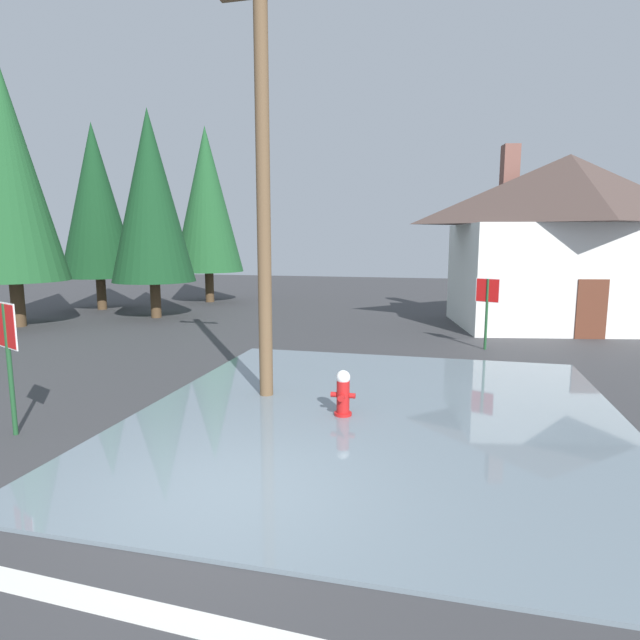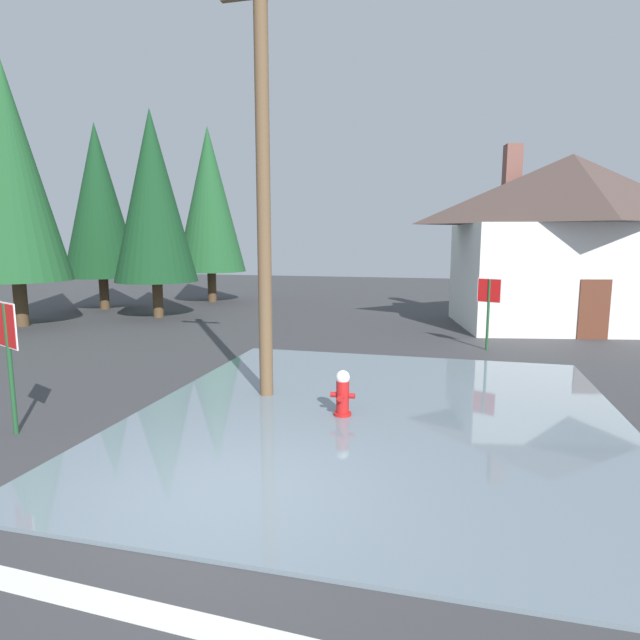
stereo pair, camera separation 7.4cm
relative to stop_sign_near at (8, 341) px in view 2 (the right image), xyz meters
The scene contains 12 objects.
ground_plane 4.84m from the stop_sign_near, 14.23° to the right, with size 80.00×80.00×0.10m, color #38383A.
flood_puddle 6.58m from the stop_sign_near, 22.50° to the left, with size 8.90×9.97×0.06m, color slate.
lane_stop_bar 5.93m from the stop_sign_near, 35.84° to the right, with size 3.91×0.30×0.01m, color silver.
stop_sign_near is the anchor object (origin of this frame).
fire_hydrant 5.81m from the stop_sign_near, 22.05° to the left, with size 0.46×0.39×0.91m.
utility_pole 5.38m from the stop_sign_near, 41.39° to the left, with size 1.60×0.28×8.49m.
stop_sign_far 12.38m from the stop_sign_near, 48.08° to the left, with size 0.66×0.31×2.15m.
house 18.30m from the stop_sign_near, 51.64° to the left, with size 9.07×6.90×6.88m.
pine_tree_tall_left 13.53m from the stop_sign_near, 132.92° to the left, with size 3.90×3.90×9.75m.
pine_tree_mid_left 19.59m from the stop_sign_near, 105.62° to the left, with size 3.61×3.61×9.03m.
pine_tree_short_left 17.35m from the stop_sign_near, 121.35° to the left, with size 3.43×3.43×8.58m.
pine_tree_far_center 14.09m from the stop_sign_near, 111.11° to the left, with size 3.43×3.43×8.57m.
Camera 2 is at (2.73, -5.93, 3.30)m, focal length 29.38 mm.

